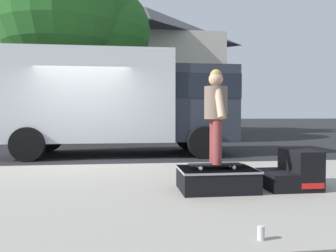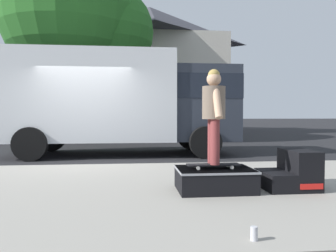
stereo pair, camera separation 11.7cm
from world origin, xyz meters
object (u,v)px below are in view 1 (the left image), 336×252
Objects in this scene: street_tree_main at (75,17)px; skate_box at (217,178)px; skateboard at (215,165)px; skater_kid at (216,108)px; kicker_ramp at (293,172)px; soda_can at (261,233)px; box_truck at (120,99)px.

skate_box is at bearing -71.47° from street_tree_main.
skateboard is 0.09× the size of street_tree_main.
kicker_ramp is at bearing 0.73° from skater_kid.
skateboard is 12.29m from street_tree_main.
soda_can is at bearing -74.72° from street_tree_main.
street_tree_main reaches higher than soda_can.
skater_kid is 11.98m from street_tree_main.
box_truck is 6.74m from street_tree_main.
street_tree_main reaches higher than kicker_ramp.
box_truck reaches higher than skate_box.
skater_kid is at bearing 0.00° from skateboard.
skate_box is 1.95m from soda_can.
street_tree_main is (-3.54, 10.64, 4.22)m from skater_kid.
skate_box is 1.45× the size of kicker_ramp.
skater_kid is 2.24m from soda_can.
soda_can is at bearing -93.05° from skater_kid.
box_truck is at bearing -68.29° from street_tree_main.
skater_kid is 0.16× the size of street_tree_main.
skateboard is at bearing -74.84° from box_truck.
skate_box is 8.83× the size of soda_can.
skateboard is at bearing 86.95° from soda_can.
box_truck is at bearing 105.43° from skate_box.
box_truck is (-1.51, 5.48, 1.40)m from skate_box.
street_tree_main reaches higher than skater_kid.
kicker_ramp is 1.55m from skater_kid.
skate_box is at bearing -74.57° from box_truck.
soda_can is 14.09m from street_tree_main.
skater_kid is at bearing -71.61° from street_tree_main.
box_truck is (-1.49, 5.50, 0.37)m from skater_kid.
skate_box is at bearing 86.28° from soda_can.
skate_box is 12.37m from street_tree_main.
street_tree_main is at bearing 108.39° from skateboard.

